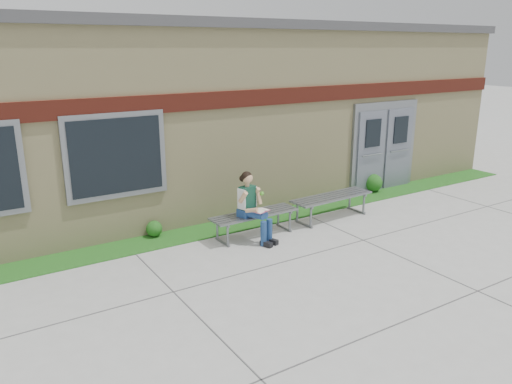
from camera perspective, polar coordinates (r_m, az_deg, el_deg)
ground at (r=9.04m, az=9.80°, el=-7.72°), size 80.00×80.00×0.00m
grass_strip at (r=10.95m, az=0.71°, el=-3.08°), size 16.00×0.80×0.02m
school_building at (r=13.39m, az=-7.30°, el=9.56°), size 16.20×6.22×4.20m
bench_left at (r=9.90m, az=-0.19°, el=-3.03°), size 1.84×0.54×0.47m
bench_right at (r=11.03m, az=8.64°, el=-1.02°), size 2.00×0.64×0.51m
girl at (r=9.55m, az=-0.38°, el=-1.53°), size 0.58×0.84×1.37m
shrub_mid at (r=10.09m, az=-11.56°, el=-4.12°), size 0.32×0.32×0.32m
shrub_east at (r=13.28m, az=13.28°, el=1.04°), size 0.45×0.45×0.45m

